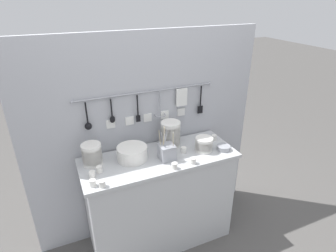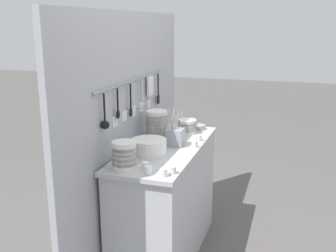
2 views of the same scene
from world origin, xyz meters
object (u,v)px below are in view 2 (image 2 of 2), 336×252
(cup_beside_plates, at_px, (172,170))
(cup_edge_far, at_px, (177,136))
(cup_front_left, at_px, (145,166))
(cup_front_right, at_px, (164,173))
(bowl_stack_tall_left, at_px, (157,125))
(cup_back_right, at_px, (195,144))
(cup_mid_row, at_px, (199,138))
(plate_stack, at_px, (149,147))
(cup_back_left, at_px, (148,170))
(bowl_stack_back_corner, at_px, (124,155))
(steel_mixing_bowl, at_px, (199,127))
(cup_centre, at_px, (179,124))
(cutlery_caddy, at_px, (175,137))
(bowl_stack_short_front, at_px, (187,126))

(cup_beside_plates, height_order, cup_edge_far, same)
(cup_front_left, xyz_separation_m, cup_beside_plates, (-0.02, -0.18, 0.00))
(cup_front_right, bearing_deg, bowl_stack_tall_left, 22.45)
(cup_back_right, bearing_deg, cup_mid_row, 2.05)
(bowl_stack_tall_left, bearing_deg, cup_front_left, -166.62)
(plate_stack, height_order, cup_back_left, plate_stack)
(cup_beside_plates, bearing_deg, bowl_stack_tall_left, 26.66)
(plate_stack, distance_m, cup_back_right, 0.36)
(bowl_stack_back_corner, height_order, cup_edge_far, bowl_stack_back_corner)
(bowl_stack_back_corner, height_order, cup_front_right, bowl_stack_back_corner)
(bowl_stack_back_corner, relative_size, steel_mixing_bowl, 1.52)
(cup_centre, relative_size, cup_front_right, 1.00)
(steel_mixing_bowl, relative_size, cutlery_caddy, 0.41)
(cup_mid_row, bearing_deg, plate_stack, 148.34)
(bowl_stack_tall_left, relative_size, steel_mixing_bowl, 1.96)
(cup_front_left, distance_m, cup_front_right, 0.16)
(cup_centre, xyz_separation_m, cup_front_right, (-1.12, -0.23, 0.00))
(cutlery_caddy, xyz_separation_m, cup_mid_row, (0.16, -0.14, -0.04))
(steel_mixing_bowl, distance_m, cup_front_right, 1.10)
(cup_centre, relative_size, cup_edge_far, 1.00)
(bowl_stack_tall_left, relative_size, bowl_stack_back_corner, 1.29)
(bowl_stack_back_corner, bearing_deg, bowl_stack_tall_left, 2.07)
(bowl_stack_back_corner, relative_size, plate_stack, 0.72)
(cup_centre, height_order, cup_back_left, same)
(bowl_stack_tall_left, xyz_separation_m, cup_front_right, (-0.72, -0.30, -0.09))
(bowl_stack_back_corner, distance_m, cup_beside_plates, 0.31)
(cup_edge_far, bearing_deg, bowl_stack_short_front, -11.28)
(bowl_stack_back_corner, distance_m, cup_edge_far, 0.73)
(steel_mixing_bowl, distance_m, cup_edge_far, 0.34)
(cup_front_right, bearing_deg, plate_stack, 32.48)
(cup_back_right, height_order, cup_centre, same)
(bowl_stack_back_corner, distance_m, plate_stack, 0.31)
(cup_back_left, relative_size, cup_beside_plates, 1.00)
(steel_mixing_bowl, xyz_separation_m, cutlery_caddy, (-0.50, 0.06, 0.05))
(cup_back_right, height_order, cup_mid_row, same)
(cup_back_right, xyz_separation_m, cup_centre, (0.52, 0.27, 0.00))
(cup_front_right, bearing_deg, cup_mid_row, -2.17)
(cup_mid_row, bearing_deg, bowl_stack_tall_left, 98.05)
(steel_mixing_bowl, xyz_separation_m, cup_centre, (0.02, 0.18, 0.01))
(plate_stack, height_order, cup_mid_row, plate_stack)
(cup_front_right, xyz_separation_m, cup_back_left, (0.02, 0.10, 0.00))
(cup_front_left, distance_m, cup_back_left, 0.07)
(cup_back_right, xyz_separation_m, cup_front_right, (-0.60, 0.03, 0.00))
(plate_stack, relative_size, steel_mixing_bowl, 2.10)
(bowl_stack_short_front, xyz_separation_m, cup_beside_plates, (-0.88, -0.15, -0.03))
(plate_stack, relative_size, cup_back_right, 5.02)
(cup_centre, bearing_deg, bowl_stack_short_front, -146.33)
(cup_centre, distance_m, cup_front_left, 1.05)
(cup_mid_row, bearing_deg, cup_front_left, 165.97)
(cup_mid_row, bearing_deg, cup_beside_plates, -179.53)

